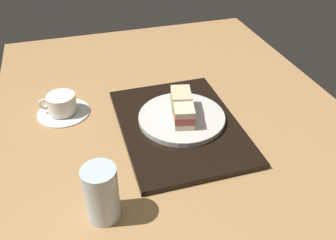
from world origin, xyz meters
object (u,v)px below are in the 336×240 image
Objects in this scene: sandwich_far at (181,101)px; drinking_glass at (102,193)px; sandwich_plate at (182,118)px; coffee_cup at (62,106)px; sandwich_near at (183,114)px.

drinking_glass is at bearing 137.05° from sandwich_far.
sandwich_plate is 1.59× the size of coffee_cup.
sandwich_near reaches higher than sandwich_plate.
sandwich_near is at bearing 168.22° from sandwich_far.
sandwich_plate is at bearing -11.78° from sandwich_near.
sandwich_near is at bearing 168.22° from sandwich_plate.
sandwich_near is 35.60cm from coffee_cup.
drinking_glass reaches higher than sandwich_far.
sandwich_far reaches higher than sandwich_plate.
sandwich_plate is 2.65× the size of sandwich_far.
sandwich_far is (2.74, -0.57, 3.74)cm from sandwich_plate.
sandwich_near is 5.61cm from sandwich_far.
coffee_cup is at bearing 8.51° from drinking_glass.
coffee_cup is (12.49, 31.71, -3.51)cm from sandwich_far.
coffee_cup is 1.17× the size of drinking_glass.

